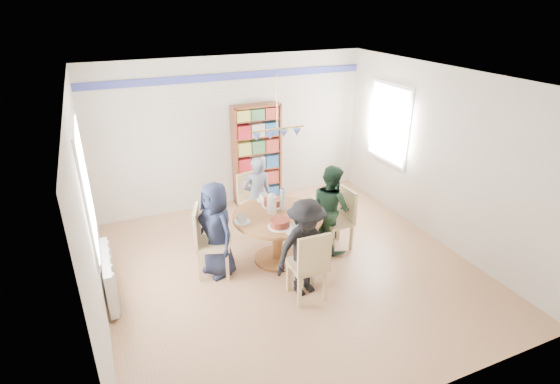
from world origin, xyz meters
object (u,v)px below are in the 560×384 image
dining_table (278,227)px  chair_left (207,239)px  radiator (109,276)px  person_right (331,208)px  chair_right (341,216)px  person_far (257,196)px  person_left (216,230)px  person_near (306,248)px  chair_near (310,263)px  bookshelf (257,155)px  chair_far (252,199)px

dining_table → chair_left: chair_left is taller
radiator → chair_left: 1.32m
radiator → person_right: bearing=0.0°
chair_right → person_right: person_right is taller
chair_right → person_far: 1.37m
person_left → person_near: person_left is taller
chair_left → chair_near: 1.49m
person_left → bookshelf: size_ratio=0.74×
chair_right → person_left: person_left is taller
radiator → person_far: size_ratio=0.75×
chair_left → chair_far: 1.45m
chair_right → person_right: bearing=166.5°
person_left → bookshelf: 2.44m
chair_right → chair_near: chair_near is taller
person_far → person_near: (0.00, -1.73, 0.01)m
chair_near → bookshelf: size_ratio=0.54×
person_far → person_near: person_near is taller
chair_left → person_far: person_far is taller
dining_table → chair_right: 1.04m
chair_left → dining_table: bearing=-3.3°
radiator → dining_table: bearing=-0.1°
bookshelf → chair_far: bearing=-115.3°
chair_right → person_left: bearing=178.0°
chair_left → bookshelf: size_ratio=0.55×
radiator → person_right: size_ratio=0.73×
chair_far → chair_left: bearing=-135.6°
radiator → bookshelf: bookshelf is taller
radiator → chair_near: 2.56m
radiator → chair_right: chair_right is taller
dining_table → person_near: (0.02, -0.86, 0.12)m
person_right → person_near: 1.21m
radiator → person_near: 2.53m
person_far → person_near: 1.73m
chair_left → chair_right: 2.08m
person_right → person_near: bearing=124.9°
chair_far → bookshelf: bookshelf is taller
person_near → bookshelf: 2.94m
dining_table → person_far: bearing=88.8°
person_left → chair_left: bearing=-119.4°
chair_far → dining_table: bearing=-90.3°
person_near → chair_far: bearing=82.0°
radiator → bookshelf: 3.51m
person_left → person_right: size_ratio=1.01×
person_near → bookshelf: bookshelf is taller
dining_table → chair_near: bearing=-89.9°
chair_right → person_far: bearing=138.5°
chair_far → person_far: 0.24m
person_far → radiator: bearing=21.0°
chair_far → chair_near: chair_near is taller
chair_right → chair_far: (-1.04, 1.11, 0.01)m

